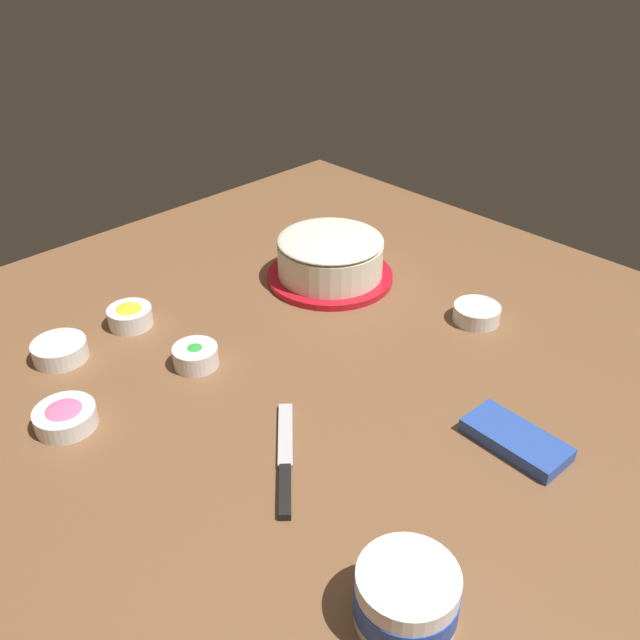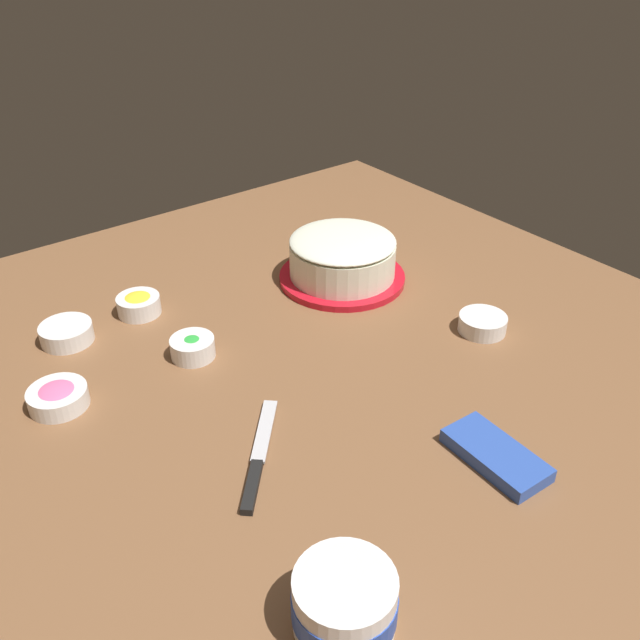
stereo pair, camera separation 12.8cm
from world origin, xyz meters
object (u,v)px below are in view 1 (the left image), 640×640
candy_box_lower (516,440)px  frosting_tub (406,596)px  spreading_knife (285,466)px  frosted_cake (330,258)px  sprinkle_bowl_pink (65,416)px  sprinkle_bowl_rainbow (477,313)px  sprinkle_bowl_green (196,355)px  sprinkle_bowl_orange (60,350)px  sprinkle_bowl_yellow (130,315)px

candy_box_lower → frosting_tub: bearing=-76.0°
frosting_tub → spreading_knife: size_ratio=0.65×
frosting_tub → candy_box_lower: (-0.07, 0.34, -0.03)m
frosted_cake → sprinkle_bowl_pink: 0.63m
sprinkle_bowl_rainbow → sprinkle_bowl_green: 0.54m
spreading_knife → candy_box_lower: 0.35m
sprinkle_bowl_green → candy_box_lower: 0.56m
spreading_knife → sprinkle_bowl_rainbow: 0.54m
sprinkle_bowl_pink → sprinkle_bowl_orange: bearing=155.6°
sprinkle_bowl_green → sprinkle_bowl_orange: bearing=-139.0°
spreading_knife → sprinkle_bowl_rainbow: (-0.04, 0.54, 0.01)m
frosting_tub → sprinkle_bowl_green: (-0.58, 0.12, -0.02)m
spreading_knife → frosted_cake: bearing=128.3°
sprinkle_bowl_rainbow → sprinkle_bowl_pink: bearing=-110.9°
sprinkle_bowl_rainbow → sprinkle_bowl_green: size_ratio=1.14×
frosting_tub → sprinkle_bowl_green: bearing=168.1°
frosted_cake → sprinkle_bowl_orange: 0.57m
frosted_cake → candy_box_lower: 0.59m
spreading_knife → sprinkle_bowl_yellow: bearing=174.5°
sprinkle_bowl_rainbow → sprinkle_bowl_green: sprinkle_bowl_green is taller
spreading_knife → candy_box_lower: bearing=53.9°
sprinkle_bowl_pink → sprinkle_bowl_green: (0.01, 0.24, 0.00)m
spreading_knife → sprinkle_bowl_yellow: (-0.50, 0.05, 0.02)m
sprinkle_bowl_yellow → sprinkle_bowl_orange: size_ratio=0.88×
frosting_tub → sprinkle_bowl_pink: size_ratio=1.26×
frosted_cake → sprinkle_bowl_yellow: 0.43m
sprinkle_bowl_rainbow → candy_box_lower: bearing=-45.7°
frosting_tub → sprinkle_bowl_rainbow: 0.68m
sprinkle_bowl_yellow → sprinkle_bowl_green: (0.19, 0.01, -0.00)m
frosted_cake → sprinkle_bowl_green: frosted_cake is taller
frosted_cake → sprinkle_bowl_green: size_ratio=3.37×
frosted_cake → sprinkle_bowl_green: 0.39m
sprinkle_bowl_yellow → sprinkle_bowl_green: size_ratio=1.06×
sprinkle_bowl_pink → spreading_knife: bearing=30.0°
candy_box_lower → sprinkle_bowl_green: bearing=-153.6°
frosted_cake → sprinkle_bowl_pink: bearing=-86.1°
frosting_tub → sprinkle_bowl_pink: 0.60m
sprinkle_bowl_rainbow → frosting_tub: bearing=-62.2°
frosted_cake → sprinkle_bowl_yellow: (-0.14, -0.40, -0.03)m
sprinkle_bowl_yellow → spreading_knife: bearing=-5.5°
sprinkle_bowl_pink → sprinkle_bowl_green: 0.24m
sprinkle_bowl_yellow → frosting_tub: bearing=-8.0°
frosting_tub → candy_box_lower: frosting_tub is taller
sprinkle_bowl_rainbow → frosted_cake: bearing=-164.8°
frosted_cake → sprinkle_bowl_rainbow: (0.32, 0.09, -0.03)m
sprinkle_bowl_orange → sprinkle_bowl_green: bearing=41.0°
sprinkle_bowl_green → candy_box_lower: size_ratio=0.50×
sprinkle_bowl_yellow → sprinkle_bowl_green: sprinkle_bowl_yellow is taller
sprinkle_bowl_yellow → sprinkle_bowl_rainbow: bearing=46.9°
frosted_cake → candy_box_lower: size_ratio=1.70×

